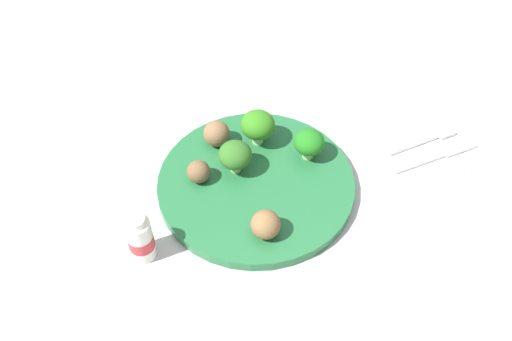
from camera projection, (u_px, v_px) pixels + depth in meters
name	position (u px, v px, depth m)	size (l,w,h in m)	color
ground_plane	(256.00, 187.00, 0.79)	(4.00, 4.00, 0.00)	#B2B2AD
plate	(256.00, 184.00, 0.79)	(0.28, 0.28, 0.02)	#236638
broccoli_floret_back_left	(235.00, 155.00, 0.77)	(0.05, 0.05, 0.05)	#A8CE69
broccoli_floret_front_left	(309.00, 143.00, 0.79)	(0.04, 0.04, 0.05)	#A7CA7F
broccoli_floret_front_right	(258.00, 125.00, 0.80)	(0.05, 0.05, 0.06)	#A1CD83
meatball_back_left	(217.00, 134.00, 0.81)	(0.04, 0.04, 0.04)	brown
meatball_back_right	(266.00, 224.00, 0.70)	(0.04, 0.04, 0.04)	brown
meatball_front_left	(198.00, 172.00, 0.77)	(0.03, 0.03, 0.03)	brown
napkin	(427.00, 150.00, 0.84)	(0.17, 0.12, 0.01)	white
fork	(425.00, 139.00, 0.85)	(0.12, 0.03, 0.01)	silver
knife	(438.00, 155.00, 0.82)	(0.15, 0.02, 0.01)	silver
yogurt_bottle	(140.00, 239.00, 0.69)	(0.03, 0.03, 0.08)	white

